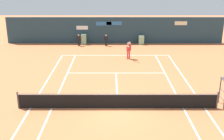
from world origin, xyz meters
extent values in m
plane|color=#C67042|center=(0.00, 0.00, 0.00)|extent=(80.00, 80.00, 0.00)
cube|color=white|center=(0.00, 11.70, 0.00)|extent=(10.60, 0.10, 0.01)
cube|color=white|center=(-5.30, 0.00, 0.00)|extent=(0.10, 23.40, 0.01)
cube|color=white|center=(-4.00, 0.00, 0.00)|extent=(0.10, 23.40, 0.01)
cube|color=white|center=(4.00, 0.00, 0.00)|extent=(0.10, 23.40, 0.01)
cube|color=white|center=(5.30, 0.00, 0.00)|extent=(0.10, 23.40, 0.01)
cube|color=white|center=(0.00, 6.40, 0.00)|extent=(8.00, 0.10, 0.01)
cube|color=white|center=(0.00, 3.20, 0.00)|extent=(0.10, 6.40, 0.01)
cube|color=white|center=(0.00, 11.55, 0.00)|extent=(0.10, 0.24, 0.01)
cylinder|color=#4C4C51|center=(-6.00, 0.00, 0.53)|extent=(0.10, 0.10, 1.07)
cylinder|color=#4C4C51|center=(6.00, 0.00, 0.53)|extent=(0.10, 0.10, 1.07)
cube|color=black|center=(0.00, 0.00, 0.47)|extent=(12.00, 0.03, 0.95)
cube|color=white|center=(0.00, 0.00, 0.92)|extent=(12.00, 0.04, 0.06)
cube|color=#233D4C|center=(0.00, 17.00, 1.51)|extent=(25.00, 0.24, 3.02)
cube|color=white|center=(-3.77, 16.86, 1.83)|extent=(1.33, 0.02, 0.44)
cube|color=beige|center=(7.54, 16.86, 2.35)|extent=(1.42, 0.02, 0.44)
cube|color=#2D6BA8|center=(-0.10, 16.86, 2.35)|extent=(1.75, 0.02, 0.44)
cube|color=#2D6BA8|center=(-1.29, 16.86, 2.31)|extent=(1.79, 0.02, 0.44)
cube|color=#8CB793|center=(-3.58, 16.45, 0.57)|extent=(0.56, 0.70, 1.14)
cube|color=#8CB793|center=(3.03, 16.45, 0.50)|extent=(0.59, 0.70, 1.01)
cylinder|color=#47474C|center=(6.39, 0.79, 0.83)|extent=(0.07, 0.07, 1.67)
cylinder|color=#47474C|center=(6.39, 0.34, 0.50)|extent=(0.04, 0.81, 0.04)
cylinder|color=#47474C|center=(6.39, 0.34, 1.00)|extent=(0.04, 0.81, 0.04)
cylinder|color=red|center=(1.32, 10.53, 0.40)|extent=(0.13, 0.13, 0.81)
cylinder|color=red|center=(1.15, 10.45, 0.40)|extent=(0.13, 0.13, 0.81)
cube|color=red|center=(1.23, 10.49, 1.09)|extent=(0.41, 0.34, 0.56)
sphere|color=beige|center=(1.23, 10.49, 1.48)|extent=(0.22, 0.22, 0.22)
cylinder|color=white|center=(1.23, 10.49, 1.56)|extent=(0.21, 0.21, 0.06)
cylinder|color=red|center=(1.44, 10.58, 1.05)|extent=(0.08, 0.08, 0.54)
cylinder|color=beige|center=(1.15, 10.15, 1.32)|extent=(0.31, 0.53, 0.08)
cylinder|color=black|center=(1.26, 9.90, 1.43)|extent=(0.03, 0.03, 0.22)
torus|color=#DB3838|center=(1.26, 9.90, 1.68)|extent=(0.29, 0.15, 0.30)
cylinder|color=silver|center=(1.26, 9.90, 1.68)|extent=(0.24, 0.11, 0.26)
cylinder|color=black|center=(-3.99, 15.56, 0.33)|extent=(0.11, 0.11, 0.67)
cylinder|color=black|center=(-4.14, 15.54, 0.33)|extent=(0.11, 0.11, 0.67)
cube|color=black|center=(-4.06, 15.55, 0.90)|extent=(0.32, 0.20, 0.47)
sphere|color=tan|center=(-4.06, 15.55, 1.23)|extent=(0.18, 0.18, 0.18)
cylinder|color=black|center=(-3.88, 15.58, 0.87)|extent=(0.07, 0.07, 0.45)
cylinder|color=black|center=(-4.25, 15.53, 0.87)|extent=(0.07, 0.07, 0.45)
cylinder|color=black|center=(-0.93, 15.55, 0.33)|extent=(0.11, 0.11, 0.66)
cylinder|color=black|center=(-1.07, 15.55, 0.33)|extent=(0.11, 0.11, 0.66)
cube|color=black|center=(-1.00, 15.55, 0.89)|extent=(0.30, 0.17, 0.46)
sphere|color=tan|center=(-1.00, 15.55, 1.21)|extent=(0.18, 0.18, 0.18)
cylinder|color=black|center=(-0.82, 15.55, 0.85)|extent=(0.07, 0.07, 0.44)
cylinder|color=black|center=(-1.18, 15.56, 0.85)|extent=(0.07, 0.07, 0.44)
sphere|color=#CCE033|center=(1.62, 9.61, 0.03)|extent=(0.07, 0.07, 0.07)
camera|label=1|loc=(-0.34, -15.58, 7.77)|focal=45.59mm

